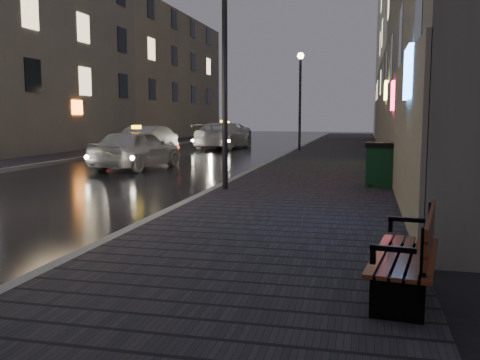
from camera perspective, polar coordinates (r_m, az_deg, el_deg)
The scene contains 16 objects.
ground at distance 9.42m, azimuth -22.40°, elevation -6.33°, with size 120.00×120.00×0.00m, color black.
sidewalk at distance 28.53m, azimuth 10.20°, elevation 2.82°, with size 4.60×58.00×0.15m, color black.
curb at distance 28.76m, azimuth 5.41°, elevation 2.93°, with size 0.20×58.00×0.15m, color slate.
sidewalk_far at distance 31.79m, azimuth -13.15°, elevation 3.17°, with size 2.40×58.00×0.15m, color black.
curb_far at distance 31.24m, azimuth -11.01°, elevation 3.16°, with size 0.20×58.00×0.15m, color slate.
building_near at distance 32.76m, azimuth 16.62°, elevation 14.43°, with size 1.80×50.00×13.00m, color #605B54.
building_far_b at distance 33.67m, azimuth -21.87°, elevation 14.88°, with size 6.00×16.00×14.00m, color #6B6051.
building_far_c at distance 50.24m, azimuth -9.05°, elevation 10.78°, with size 6.00×22.00×11.00m, color #6B6051.
lamp_near at distance 13.96m, azimuth -1.64°, elevation 12.75°, with size 0.36×0.36×5.28m.
lamp_far at distance 29.67m, azimuth 6.43°, elevation 9.64°, with size 0.36×0.36×5.28m.
bench at distance 6.00m, azimuth 17.86°, elevation -7.50°, with size 0.89×1.89×0.93m.
trash_bin at distance 14.98m, azimuth 14.69°, elevation 1.67°, with size 0.80×0.80×1.19m.
taxi_near at distance 21.05m, azimuth -10.95°, elevation 3.28°, with size 1.82×4.53×1.54m, color silver.
car_left_mid at distance 26.24m, azimuth -10.29°, elevation 3.99°, with size 1.63×4.67×1.54m, color gray.
taxi_mid at distance 33.22m, azimuth -1.79°, elevation 4.76°, with size 2.26×5.56×1.61m, color silver.
taxi_far at distance 40.85m, azimuth -1.36°, elevation 5.07°, with size 2.42×5.24×1.46m, color silver.
Camera 1 is at (5.41, -7.42, 2.08)m, focal length 40.00 mm.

